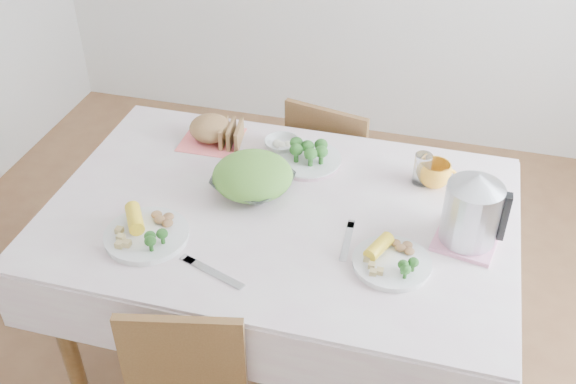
% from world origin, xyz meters
% --- Properties ---
extents(floor, '(3.60, 3.60, 0.00)m').
position_xyz_m(floor, '(0.00, 0.00, 0.00)').
color(floor, brown).
rests_on(floor, ground).
extents(dining_table, '(1.40, 0.90, 0.75)m').
position_xyz_m(dining_table, '(0.00, 0.00, 0.38)').
color(dining_table, brown).
rests_on(dining_table, floor).
extents(tablecloth, '(1.50, 1.00, 0.01)m').
position_xyz_m(tablecloth, '(0.00, 0.00, 0.76)').
color(tablecloth, silver).
rests_on(tablecloth, dining_table).
extents(chair_far, '(0.44, 0.44, 0.82)m').
position_xyz_m(chair_far, '(0.06, 0.74, 0.46)').
color(chair_far, brown).
rests_on(chair_far, floor).
extents(salad_bowl, '(0.32, 0.32, 0.06)m').
position_xyz_m(salad_bowl, '(-0.11, 0.07, 0.79)').
color(salad_bowl, white).
rests_on(salad_bowl, tablecloth).
extents(dinner_plate_left, '(0.31, 0.31, 0.02)m').
position_xyz_m(dinner_plate_left, '(-0.36, -0.25, 0.77)').
color(dinner_plate_left, white).
rests_on(dinner_plate_left, tablecloth).
extents(dinner_plate_right, '(0.33, 0.33, 0.02)m').
position_xyz_m(dinner_plate_right, '(0.39, -0.17, 0.77)').
color(dinner_plate_right, white).
rests_on(dinner_plate_right, tablecloth).
extents(broccoli_plate, '(0.24, 0.24, 0.02)m').
position_xyz_m(broccoli_plate, '(0.02, 0.28, 0.77)').
color(broccoli_plate, beige).
rests_on(broccoli_plate, tablecloth).
extents(napkin, '(0.22, 0.22, 0.00)m').
position_xyz_m(napkin, '(-0.36, 0.33, 0.76)').
color(napkin, '#FF6B6B').
rests_on(napkin, tablecloth).
extents(bread_loaf, '(0.21, 0.20, 0.10)m').
position_xyz_m(bread_loaf, '(-0.36, 0.33, 0.82)').
color(bread_loaf, brown).
rests_on(bread_loaf, napkin).
extents(fruit_bowl, '(0.16, 0.16, 0.04)m').
position_xyz_m(fruit_bowl, '(-0.09, 0.34, 0.78)').
color(fruit_bowl, white).
rests_on(fruit_bowl, tablecloth).
extents(yellow_mug, '(0.14, 0.14, 0.09)m').
position_xyz_m(yellow_mug, '(0.47, 0.26, 0.81)').
color(yellow_mug, '#FFAA28').
rests_on(yellow_mug, tablecloth).
extents(glass_tumbler, '(0.07, 0.07, 0.11)m').
position_xyz_m(glass_tumbler, '(0.42, 0.27, 0.83)').
color(glass_tumbler, white).
rests_on(glass_tumbler, tablecloth).
extents(pink_tray, '(0.21, 0.21, 0.01)m').
position_xyz_m(pink_tray, '(0.59, -0.01, 0.77)').
color(pink_tray, pink).
rests_on(pink_tray, tablecloth).
extents(electric_kettle, '(0.19, 0.19, 0.24)m').
position_xyz_m(electric_kettle, '(0.59, -0.01, 0.88)').
color(electric_kettle, '#B2B5BA').
rests_on(electric_kettle, pink_tray).
extents(fork_right, '(0.03, 0.19, 0.00)m').
position_xyz_m(fork_right, '(0.24, -0.10, 0.76)').
color(fork_right, silver).
rests_on(fork_right, tablecloth).
extents(knife, '(0.21, 0.10, 0.00)m').
position_xyz_m(knife, '(-0.11, -0.34, 0.76)').
color(knife, silver).
rests_on(knife, tablecloth).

